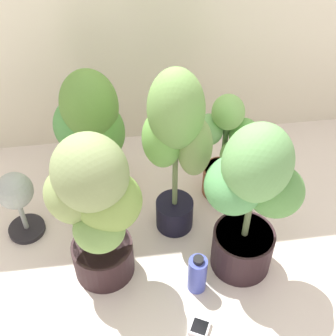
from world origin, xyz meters
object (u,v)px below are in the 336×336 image
at_px(nutrient_bottle, 197,274).
at_px(potted_plant_back_right, 225,146).
at_px(hygrometer_box, 199,328).
at_px(potted_plant_front_right, 251,196).
at_px(floor_fan, 16,197).
at_px(potted_plant_front_left, 95,205).
at_px(potted_plant_back_left, 92,132).
at_px(potted_plant_center, 176,139).

bearing_deg(nutrient_bottle, potted_plant_back_right, 67.38).
bearing_deg(potted_plant_back_right, hygrometer_box, -108.62).
distance_m(potted_plant_front_right, nutrient_bottle, 0.43).
distance_m(potted_plant_back_right, floor_fan, 1.03).
relative_size(potted_plant_back_right, potted_plant_front_left, 0.78).
height_order(potted_plant_back_left, hygrometer_box, potted_plant_back_left).
bearing_deg(potted_plant_front_left, potted_plant_front_right, -3.74).
height_order(potted_plant_back_right, nutrient_bottle, potted_plant_back_right).
bearing_deg(potted_plant_center, potted_plant_back_right, 33.97).
height_order(potted_plant_back_right, potted_plant_front_left, potted_plant_front_left).
height_order(floor_fan, nutrient_bottle, floor_fan).
xyz_separation_m(potted_plant_back_right, hygrometer_box, (-0.26, -0.76, -0.31)).
xyz_separation_m(hygrometer_box, floor_fan, (-0.76, 0.63, 0.24)).
xyz_separation_m(potted_plant_front_left, hygrometer_box, (0.38, -0.35, -0.44)).
bearing_deg(floor_fan, potted_plant_back_left, -154.96).
distance_m(potted_plant_front_right, potted_plant_front_left, 0.63).
height_order(potted_plant_back_left, potted_plant_front_left, potted_plant_front_left).
bearing_deg(hygrometer_box, potted_plant_center, -60.22).
bearing_deg(potted_plant_front_right, nutrient_bottle, -155.33).
distance_m(potted_plant_back_left, hygrometer_box, 1.01).
bearing_deg(potted_plant_back_right, nutrient_bottle, -112.62).
bearing_deg(potted_plant_front_left, nutrient_bottle, -19.63).
bearing_deg(nutrient_bottle, potted_plant_center, 96.80).
xyz_separation_m(potted_plant_back_right, floor_fan, (-1.02, -0.13, -0.08)).
distance_m(potted_plant_center, nutrient_bottle, 0.60).
height_order(potted_plant_front_right, hygrometer_box, potted_plant_front_right).
bearing_deg(potted_plant_back_left, potted_plant_back_right, -5.82).
relative_size(potted_plant_back_right, nutrient_bottle, 2.86).
height_order(potted_plant_back_left, potted_plant_front_right, potted_plant_front_right).
bearing_deg(potted_plant_center, floor_fan, 175.58).
relative_size(potted_plant_front_left, hygrometer_box, 7.32).
bearing_deg(potted_plant_center, potted_plant_front_right, -45.19).
bearing_deg(potted_plant_back_right, potted_plant_center, -146.03).
height_order(potted_plant_center, potted_plant_front_right, potted_plant_center).
bearing_deg(floor_fan, potted_plant_front_right, 159.20).
relative_size(potted_plant_back_right, potted_plant_back_left, 0.81).
relative_size(potted_plant_back_left, hygrometer_box, 7.08).
relative_size(potted_plant_back_right, potted_plant_front_right, 0.76).
xyz_separation_m(hygrometer_box, nutrient_bottle, (0.02, 0.20, 0.09)).
distance_m(potted_plant_back_left, floor_fan, 0.46).
bearing_deg(potted_plant_front_right, potted_plant_center, 134.81).
bearing_deg(potted_plant_center, hygrometer_box, -87.96).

